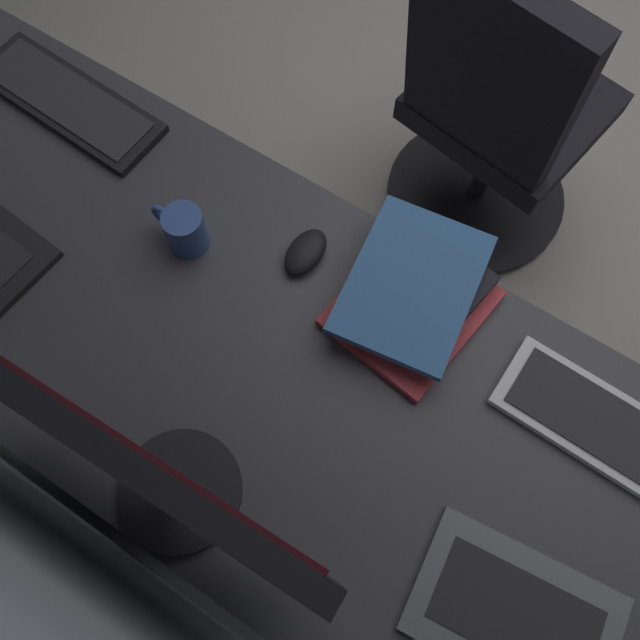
{
  "coord_description": "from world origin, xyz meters",
  "views": [
    {
      "loc": [
        0.03,
        1.76,
        1.81
      ],
      "look_at": [
        0.21,
        1.48,
        0.95
      ],
      "focal_mm": 36.05,
      "sensor_mm": 36.0,
      "label": 1
    }
  ],
  "objects_px": {
    "office_chair": "(494,124)",
    "book_stack_near": "(415,296)",
    "drawer_pedestal": "(224,391)",
    "mouse_main": "(306,252)",
    "keyboard_spare": "(619,436)",
    "coffee_mug": "(185,229)",
    "keyboard_main": "(69,101)",
    "monitor_primary": "(139,465)"
  },
  "relations": [
    {
      "from": "keyboard_spare",
      "to": "mouse_main",
      "type": "bearing_deg",
      "value": -0.03
    },
    {
      "from": "keyboard_main",
      "to": "monitor_primary",
      "type": "bearing_deg",
      "value": 143.59
    },
    {
      "from": "drawer_pedestal",
      "to": "book_stack_near",
      "type": "relative_size",
      "value": 2.15
    },
    {
      "from": "drawer_pedestal",
      "to": "keyboard_spare",
      "type": "bearing_deg",
      "value": -161.13
    },
    {
      "from": "keyboard_spare",
      "to": "office_chair",
      "type": "xyz_separation_m",
      "value": [
        0.51,
        -0.69,
        -0.28
      ]
    },
    {
      "from": "office_chair",
      "to": "keyboard_main",
      "type": "bearing_deg",
      "value": 42.62
    },
    {
      "from": "monitor_primary",
      "to": "book_stack_near",
      "type": "distance_m",
      "value": 0.56
    },
    {
      "from": "monitor_primary",
      "to": "mouse_main",
      "type": "bearing_deg",
      "value": -82.04
    },
    {
      "from": "book_stack_near",
      "to": "office_chair",
      "type": "height_order",
      "value": "office_chair"
    },
    {
      "from": "keyboard_main",
      "to": "office_chair",
      "type": "height_order",
      "value": "office_chair"
    },
    {
      "from": "keyboard_main",
      "to": "keyboard_spare",
      "type": "height_order",
      "value": "same"
    },
    {
      "from": "keyboard_main",
      "to": "mouse_main",
      "type": "height_order",
      "value": "mouse_main"
    },
    {
      "from": "keyboard_spare",
      "to": "office_chair",
      "type": "distance_m",
      "value": 0.9
    },
    {
      "from": "keyboard_main",
      "to": "mouse_main",
      "type": "bearing_deg",
      "value": 177.43
    },
    {
      "from": "keyboard_main",
      "to": "book_stack_near",
      "type": "relative_size",
      "value": 1.32
    },
    {
      "from": "mouse_main",
      "to": "coffee_mug",
      "type": "xyz_separation_m",
      "value": [
        0.2,
        0.09,
        0.03
      ]
    },
    {
      "from": "mouse_main",
      "to": "drawer_pedestal",
      "type": "bearing_deg",
      "value": 71.81
    },
    {
      "from": "drawer_pedestal",
      "to": "monitor_primary",
      "type": "height_order",
      "value": "monitor_primary"
    },
    {
      "from": "drawer_pedestal",
      "to": "monitor_primary",
      "type": "distance_m",
      "value": 0.71
    },
    {
      "from": "drawer_pedestal",
      "to": "office_chair",
      "type": "xyz_separation_m",
      "value": [
        -0.2,
        -0.93,
        0.11
      ]
    },
    {
      "from": "monitor_primary",
      "to": "coffee_mug",
      "type": "bearing_deg",
      "value": -54.25
    },
    {
      "from": "mouse_main",
      "to": "office_chair",
      "type": "relative_size",
      "value": 0.11
    },
    {
      "from": "drawer_pedestal",
      "to": "office_chair",
      "type": "height_order",
      "value": "office_chair"
    },
    {
      "from": "drawer_pedestal",
      "to": "keyboard_main",
      "type": "height_order",
      "value": "keyboard_main"
    },
    {
      "from": "office_chair",
      "to": "book_stack_near",
      "type": "bearing_deg",
      "value": 98.54
    },
    {
      "from": "mouse_main",
      "to": "book_stack_near",
      "type": "relative_size",
      "value": 0.32
    },
    {
      "from": "coffee_mug",
      "to": "book_stack_near",
      "type": "bearing_deg",
      "value": -164.03
    },
    {
      "from": "keyboard_main",
      "to": "office_chair",
      "type": "xyz_separation_m",
      "value": [
        -0.72,
        -0.66,
        -0.28
      ]
    },
    {
      "from": "mouse_main",
      "to": "keyboard_main",
      "type": "bearing_deg",
      "value": -2.57
    },
    {
      "from": "drawer_pedestal",
      "to": "mouse_main",
      "type": "distance_m",
      "value": 0.47
    },
    {
      "from": "mouse_main",
      "to": "coffee_mug",
      "type": "bearing_deg",
      "value": 25.01
    },
    {
      "from": "keyboard_main",
      "to": "coffee_mug",
      "type": "height_order",
      "value": "coffee_mug"
    },
    {
      "from": "monitor_primary",
      "to": "coffee_mug",
      "type": "xyz_separation_m",
      "value": [
        0.27,
        -0.37,
        -0.22
      ]
    },
    {
      "from": "keyboard_spare",
      "to": "drawer_pedestal",
      "type": "bearing_deg",
      "value": 18.87
    },
    {
      "from": "drawer_pedestal",
      "to": "coffee_mug",
      "type": "xyz_separation_m",
      "value": [
        0.12,
        -0.15,
        0.43
      ]
    },
    {
      "from": "keyboard_main",
      "to": "book_stack_near",
      "type": "height_order",
      "value": "book_stack_near"
    },
    {
      "from": "keyboard_main",
      "to": "mouse_main",
      "type": "relative_size",
      "value": 4.1
    },
    {
      "from": "book_stack_near",
      "to": "keyboard_main",
      "type": "bearing_deg",
      "value": -0.11
    },
    {
      "from": "coffee_mug",
      "to": "office_chair",
      "type": "distance_m",
      "value": 0.9
    },
    {
      "from": "coffee_mug",
      "to": "office_chair",
      "type": "bearing_deg",
      "value": -112.16
    },
    {
      "from": "book_stack_near",
      "to": "office_chair",
      "type": "xyz_separation_m",
      "value": [
        0.1,
        -0.66,
        -0.31
      ]
    },
    {
      "from": "mouse_main",
      "to": "keyboard_spare",
      "type": "bearing_deg",
      "value": 179.97
    }
  ]
}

